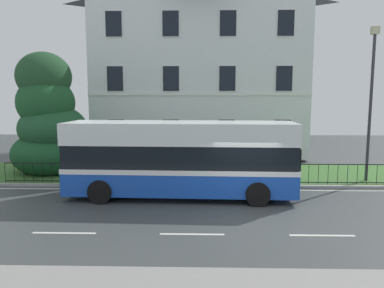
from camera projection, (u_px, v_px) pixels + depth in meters
ground_plane at (246, 207)px, 13.97m from camera, size 60.00×56.00×0.18m
georgian_townhouse at (200, 69)px, 27.63m from camera, size 14.70×9.52×12.50m
iron_verge_railing at (198, 173)px, 17.26m from camera, size 18.73×0.04×0.97m
evergreen_tree at (50, 124)px, 19.79m from camera, size 4.34×4.34×6.82m
single_decker_bus at (181, 158)px, 15.17m from camera, size 9.56×2.79×3.19m
street_lamp_post at (371, 95)px, 17.38m from camera, size 0.36×0.24×7.40m
litter_bin at (281, 168)px, 18.11m from camera, size 0.52×0.52×1.14m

